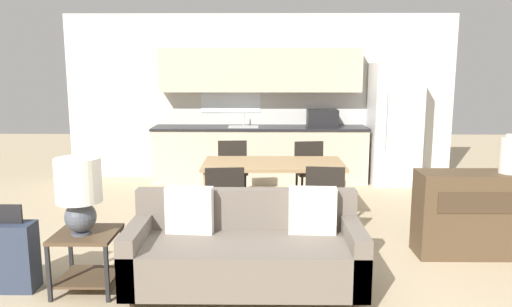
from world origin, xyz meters
TOP-DOWN VIEW (x-y plane):
  - ground_plane at (0.00, 0.00)m, footprint 20.00×20.00m
  - wall_back at (-0.01, 4.63)m, footprint 6.40×0.07m
  - kitchen_counter at (0.02, 4.33)m, footprint 3.44×0.65m
  - refrigerator at (2.14, 4.22)m, footprint 0.74×0.74m
  - dining_table at (0.17, 2.18)m, footprint 1.68×0.85m
  - couch at (-0.10, 0.27)m, footprint 1.91×0.80m
  - side_table at (-1.43, 0.25)m, footprint 0.50×0.50m
  - table_lamp at (-1.45, 0.21)m, footprint 0.37×0.37m
  - credenza at (2.19, 1.08)m, footprint 1.24×0.41m
  - vase at (2.42, 1.04)m, footprint 0.19×0.19m
  - dining_chair_near_left at (-0.36, 1.39)m, footprint 0.46×0.46m
  - dining_chair_far_right at (0.70, 2.94)m, footprint 0.47×0.47m
  - dining_chair_far_left at (-0.37, 2.99)m, footprint 0.44×0.44m
  - dining_chair_near_right at (0.70, 1.44)m, footprint 0.47×0.47m
  - suitcase at (-2.07, 0.24)m, footprint 0.41×0.22m

SIDE VIEW (x-z plane):
  - ground_plane at x=0.00m, z-range 0.00..0.00m
  - suitcase at x=-2.07m, z-range -0.07..0.67m
  - side_table at x=-1.43m, z-range 0.09..0.59m
  - couch at x=-0.10m, z-range -0.09..0.77m
  - credenza at x=2.19m, z-range 0.00..0.84m
  - dining_chair_near_left at x=-0.36m, z-range 0.07..0.92m
  - dining_chair_far_right at x=0.70m, z-range 0.07..0.92m
  - dining_chair_far_left at x=-0.37m, z-range 0.07..0.92m
  - dining_chair_near_right at x=0.70m, z-range 0.07..0.92m
  - dining_table at x=0.17m, z-range 0.30..1.03m
  - kitchen_counter at x=0.02m, z-range -0.23..1.92m
  - table_lamp at x=-1.45m, z-range 0.56..1.19m
  - refrigerator at x=2.14m, z-range 0.00..1.91m
  - vase at x=2.42m, z-range 0.83..1.21m
  - wall_back at x=-0.01m, z-range 0.00..2.70m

